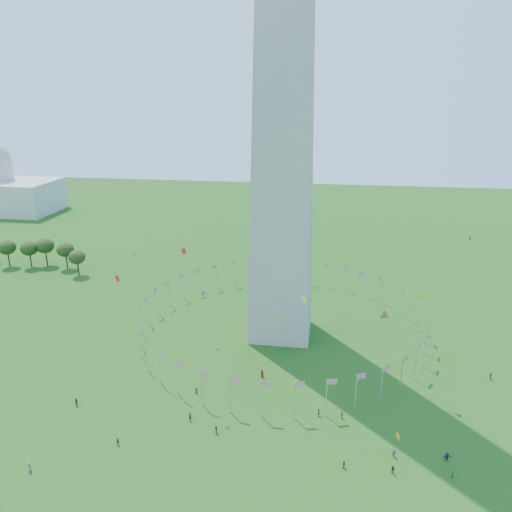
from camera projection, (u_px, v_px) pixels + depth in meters
The scene contains 6 objects.
ground at pixel (254, 448), 97.74m from camera, with size 600.00×600.00×0.00m, color #1A4911.
washington_monument at pixel (286, 12), 118.25m from camera, with size 16.80×16.80×169.00m, color #B2AC9E, non-canonical shape.
flag_ring at pixel (281, 318), 143.28m from camera, with size 80.24×80.24×9.00m.
crowd at pixel (314, 458), 93.85m from camera, with size 95.98×72.63×1.97m.
kites_aloft at pixel (331, 309), 113.05m from camera, with size 111.60×75.33×36.39m.
tree_line_west at pixel (20, 255), 196.27m from camera, with size 55.67×15.50×12.87m.
Camera 1 is at (12.60, -80.06, 66.36)m, focal length 35.00 mm.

